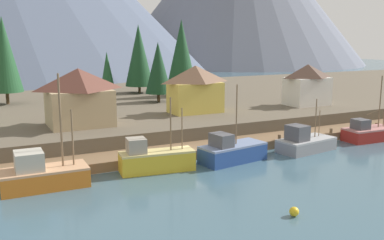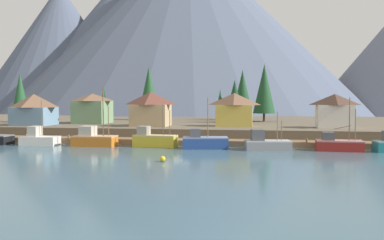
{
  "view_description": "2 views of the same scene",
  "coord_description": "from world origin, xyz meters",
  "px_view_note": "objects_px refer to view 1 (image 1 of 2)",
  "views": [
    {
      "loc": [
        -19.09,
        -39.0,
        12.55
      ],
      "look_at": [
        1.6,
        2.1,
        3.88
      ],
      "focal_mm": 40.55,
      "sensor_mm": 36.0,
      "label": 1
    },
    {
      "loc": [
        12.23,
        -64.85,
        7.91
      ],
      "look_at": [
        1.48,
        1.47,
        4.29
      ],
      "focal_mm": 37.62,
      "sensor_mm": 36.0,
      "label": 2
    }
  ],
  "objects_px": {
    "fishing_boat_grey": "(305,143)",
    "conifer_mid_left": "(158,68)",
    "conifer_back_left": "(182,52)",
    "conifer_centre": "(107,69)",
    "fishing_boat_yellow": "(155,159)",
    "channel_buoy": "(294,212)",
    "house_white": "(307,84)",
    "fishing_boat_blue": "(232,151)",
    "conifer_near_left": "(4,54)",
    "fishing_boat_red": "(369,133)",
    "fishing_boat_orange": "(42,174)",
    "house_tan": "(79,96)",
    "conifer_back_right": "(139,55)",
    "house_yellow": "(195,89)"
  },
  "relations": [
    {
      "from": "fishing_boat_grey",
      "to": "conifer_near_left",
      "type": "relative_size",
      "value": 0.54
    },
    {
      "from": "channel_buoy",
      "to": "fishing_boat_orange",
      "type": "bearing_deg",
      "value": 136.66
    },
    {
      "from": "conifer_mid_left",
      "to": "conifer_back_left",
      "type": "distance_m",
      "value": 8.65
    },
    {
      "from": "fishing_boat_red",
      "to": "conifer_mid_left",
      "type": "relative_size",
      "value": 0.84
    },
    {
      "from": "fishing_boat_yellow",
      "to": "conifer_centre",
      "type": "bearing_deg",
      "value": 87.43
    },
    {
      "from": "fishing_boat_blue",
      "to": "conifer_back_left",
      "type": "height_order",
      "value": "conifer_back_left"
    },
    {
      "from": "conifer_near_left",
      "to": "channel_buoy",
      "type": "xyz_separation_m",
      "value": [
        15.31,
        -49.59,
        -9.82
      ]
    },
    {
      "from": "fishing_boat_grey",
      "to": "conifer_back_left",
      "type": "bearing_deg",
      "value": 81.22
    },
    {
      "from": "house_white",
      "to": "conifer_near_left",
      "type": "relative_size",
      "value": 0.49
    },
    {
      "from": "fishing_boat_yellow",
      "to": "house_white",
      "type": "relative_size",
      "value": 1.11
    },
    {
      "from": "fishing_boat_yellow",
      "to": "conifer_back_left",
      "type": "xyz_separation_m",
      "value": [
        18.13,
        32.21,
        8.95
      ]
    },
    {
      "from": "house_white",
      "to": "conifer_mid_left",
      "type": "height_order",
      "value": "conifer_mid_left"
    },
    {
      "from": "fishing_boat_red",
      "to": "conifer_back_left",
      "type": "relative_size",
      "value": 0.6
    },
    {
      "from": "fishing_boat_grey",
      "to": "conifer_near_left",
      "type": "xyz_separation_m",
      "value": [
        -28.33,
        35.72,
        9.16
      ]
    },
    {
      "from": "conifer_back_right",
      "to": "fishing_boat_blue",
      "type": "bearing_deg",
      "value": -96.46
    },
    {
      "from": "house_white",
      "to": "fishing_boat_grey",
      "type": "bearing_deg",
      "value": -131.58
    },
    {
      "from": "fishing_boat_red",
      "to": "conifer_back_left",
      "type": "bearing_deg",
      "value": 110.31
    },
    {
      "from": "fishing_boat_red",
      "to": "house_yellow",
      "type": "height_order",
      "value": "house_yellow"
    },
    {
      "from": "fishing_boat_yellow",
      "to": "house_white",
      "type": "bearing_deg",
      "value": 31.39
    },
    {
      "from": "house_white",
      "to": "conifer_mid_left",
      "type": "relative_size",
      "value": 0.7
    },
    {
      "from": "channel_buoy",
      "to": "conifer_back_left",
      "type": "bearing_deg",
      "value": 74.17
    },
    {
      "from": "fishing_boat_red",
      "to": "conifer_near_left",
      "type": "xyz_separation_m",
      "value": [
        -39.06,
        35.19,
        9.2
      ]
    },
    {
      "from": "fishing_boat_blue",
      "to": "channel_buoy",
      "type": "height_order",
      "value": "fishing_boat_blue"
    },
    {
      "from": "house_tan",
      "to": "house_yellow",
      "type": "bearing_deg",
      "value": 6.91
    },
    {
      "from": "house_yellow",
      "to": "house_white",
      "type": "distance_m",
      "value": 18.48
    },
    {
      "from": "house_yellow",
      "to": "channel_buoy",
      "type": "distance_m",
      "value": 31.0
    },
    {
      "from": "conifer_centre",
      "to": "conifer_back_left",
      "type": "bearing_deg",
      "value": -37.53
    },
    {
      "from": "conifer_mid_left",
      "to": "conifer_back_left",
      "type": "bearing_deg",
      "value": 38.16
    },
    {
      "from": "fishing_boat_blue",
      "to": "conifer_near_left",
      "type": "bearing_deg",
      "value": 108.64
    },
    {
      "from": "fishing_boat_orange",
      "to": "channel_buoy",
      "type": "height_order",
      "value": "fishing_boat_orange"
    },
    {
      "from": "conifer_back_left",
      "to": "fishing_boat_blue",
      "type": "bearing_deg",
      "value": -106.72
    },
    {
      "from": "house_white",
      "to": "conifer_back_right",
      "type": "xyz_separation_m",
      "value": [
        -17.71,
        25.9,
        3.8
      ]
    },
    {
      "from": "house_yellow",
      "to": "conifer_mid_left",
      "type": "relative_size",
      "value": 0.77
    },
    {
      "from": "conifer_mid_left",
      "to": "conifer_near_left",
      "type": "bearing_deg",
      "value": 159.79
    },
    {
      "from": "conifer_mid_left",
      "to": "conifer_back_left",
      "type": "xyz_separation_m",
      "value": [
        6.58,
        5.17,
        2.2
      ]
    },
    {
      "from": "conifer_mid_left",
      "to": "conifer_centre",
      "type": "distance_m",
      "value": 14.39
    },
    {
      "from": "fishing_boat_grey",
      "to": "conifer_mid_left",
      "type": "distance_m",
      "value": 29.19
    },
    {
      "from": "conifer_centre",
      "to": "fishing_boat_red",
      "type": "bearing_deg",
      "value": -62.12
    },
    {
      "from": "fishing_boat_yellow",
      "to": "house_tan",
      "type": "distance_m",
      "value": 14.61
    },
    {
      "from": "house_yellow",
      "to": "house_white",
      "type": "bearing_deg",
      "value": -4.73
    },
    {
      "from": "conifer_back_right",
      "to": "channel_buoy",
      "type": "relative_size",
      "value": 18.07
    },
    {
      "from": "house_tan",
      "to": "conifer_centre",
      "type": "bearing_deg",
      "value": 67.9
    },
    {
      "from": "conifer_back_right",
      "to": "house_white",
      "type": "bearing_deg",
      "value": -55.63
    },
    {
      "from": "fishing_boat_blue",
      "to": "conifer_centre",
      "type": "distance_m",
      "value": 41.64
    },
    {
      "from": "house_white",
      "to": "conifer_back_left",
      "type": "relative_size",
      "value": 0.5
    },
    {
      "from": "fishing_boat_orange",
      "to": "channel_buoy",
      "type": "relative_size",
      "value": 13.87
    },
    {
      "from": "conifer_centre",
      "to": "house_white",
      "type": "bearing_deg",
      "value": -49.04
    },
    {
      "from": "conifer_back_left",
      "to": "conifer_centre",
      "type": "bearing_deg",
      "value": 142.47
    },
    {
      "from": "fishing_boat_blue",
      "to": "conifer_back_right",
      "type": "xyz_separation_m",
      "value": [
        4.54,
        40.06,
        8.37
      ]
    },
    {
      "from": "conifer_mid_left",
      "to": "fishing_boat_blue",
      "type": "bearing_deg",
      "value": -96.73
    }
  ]
}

